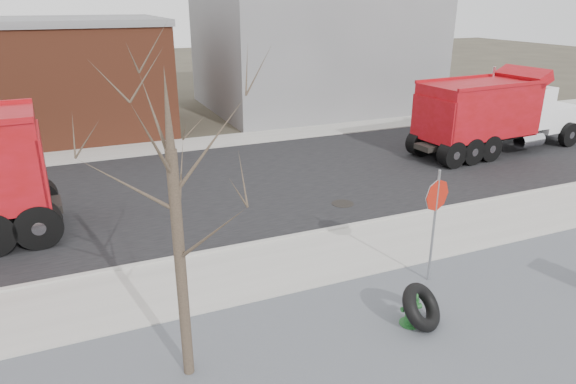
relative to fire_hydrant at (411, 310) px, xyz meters
name	(u,v)px	position (x,y,z in m)	size (l,w,h in m)	color
ground	(297,269)	(-1.13, 2.94, -0.36)	(120.00, 120.00, 0.00)	#383328
gravel_verge	(376,356)	(-1.13, -0.56, -0.35)	(60.00, 5.00, 0.03)	gray
sidewalk	(293,263)	(-1.13, 3.19, -0.33)	(60.00, 2.50, 0.06)	#9E9B93
curb	(273,240)	(-1.13, 4.49, -0.31)	(60.00, 0.15, 0.11)	#9E9B93
road	(223,186)	(-1.13, 9.24, -0.35)	(60.00, 9.40, 0.02)	black
far_sidewalk	(186,145)	(-1.13, 14.94, -0.33)	(60.00, 2.00, 0.06)	#9E9B93
building_grey	(313,37)	(7.87, 20.94, 3.64)	(12.00, 10.00, 8.00)	gray
bare_tree	(174,195)	(-4.33, 0.34, 2.93)	(3.20, 3.20, 5.20)	#382D23
fire_hydrant	(411,310)	(0.00, 0.00, 0.00)	(0.44, 0.43, 0.79)	#25612C
truck_tire	(421,307)	(0.16, -0.10, 0.07)	(1.26, 1.20, 0.94)	black
stop_sign	(436,207)	(1.40, 1.26, 1.47)	(0.71, 0.20, 2.67)	gray
dump_truck_red_a	(496,111)	(10.51, 8.96, 1.35)	(8.40, 2.87, 3.37)	black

